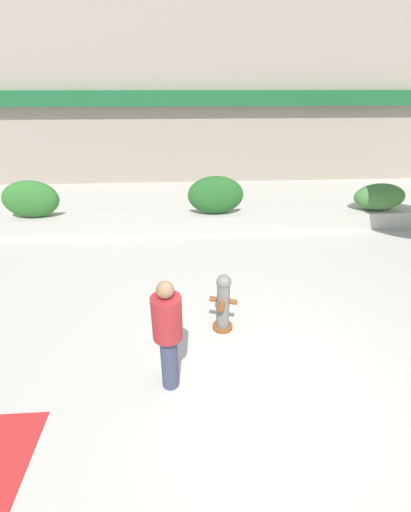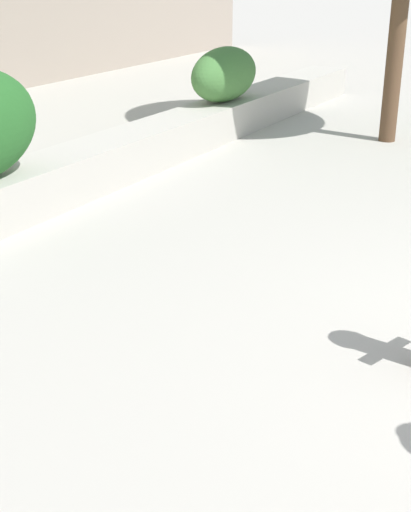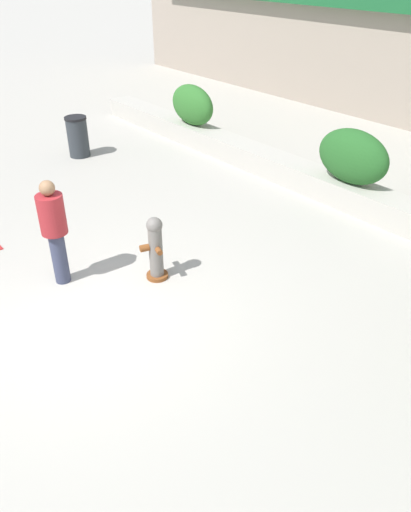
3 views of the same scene
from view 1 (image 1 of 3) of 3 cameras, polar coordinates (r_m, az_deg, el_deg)
name	(u,v)px [view 1 (image 1 of 3)]	position (r m, az deg, el deg)	size (l,w,h in m)	color
ground_plane	(256,390)	(5.27, 8.41, -21.18)	(120.00, 120.00, 0.00)	#B2ADA3
building_facade	(205,80)	(15.44, -0.10, 27.24)	(30.00, 1.36, 8.00)	gray
planter_wall_low	(217,221)	(10.15, 1.97, 5.82)	(18.00, 0.70, 0.50)	#B7B2A8
hedge_bush_0	(31,199)	(10.74, -27.12, 8.42)	(1.54, 0.64, 1.04)	#2D6B28
hedge_bush_1	(216,195)	(9.88, 1.69, 10.11)	(1.59, 0.70, 1.09)	#235B23
hedge_bush_2	(379,197)	(11.43, 27.01, 8.76)	(1.52, 0.70, 0.79)	#427538
fire_hydrant	(223,302)	(5.90, 2.96, -7.70)	(0.48, 0.48, 1.08)	brown
pedestrian	(168,330)	(4.64, -6.34, -12.18)	(0.52, 0.52, 1.73)	#383D56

